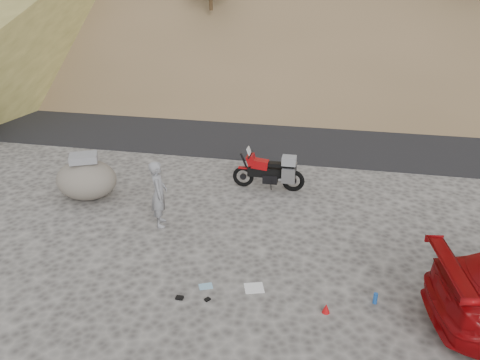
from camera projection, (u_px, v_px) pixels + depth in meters
The scene contains 11 objects.
ground at pixel (228, 248), 11.12m from camera, with size 140.00×140.00×0.00m, color #474441.
road at pixel (277, 130), 19.14m from camera, with size 120.00×7.00×0.05m, color black.
motorcycle at pixel (272, 172), 13.88m from camera, with size 2.17×0.62×1.29m.
man at pixel (161, 224), 12.16m from camera, with size 0.64×0.42×1.75m, color gray.
boulder at pixel (87, 179), 13.35m from camera, with size 2.02×1.83×1.30m.
gear_white_cloth at pixel (254, 288), 9.72m from camera, with size 0.40×0.35×0.01m, color white.
gear_bottle at pixel (375, 298), 9.25m from camera, with size 0.08×0.08×0.23m, color #1C51A9.
gear_funnel at pixel (326, 308), 9.00m from camera, with size 0.15×0.15×0.20m, color #B60C0F.
gear_glove_a at pixel (180, 298), 9.41m from camera, with size 0.15×0.11×0.04m, color black.
gear_glove_b at pixel (207, 299), 9.37m from camera, with size 0.11×0.09×0.04m, color black.
gear_blue_cloth at pixel (206, 286), 9.78m from camera, with size 0.28×0.21×0.01m, color #81AEC7.
Camera 1 is at (2.19, -9.20, 6.08)m, focal length 35.00 mm.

